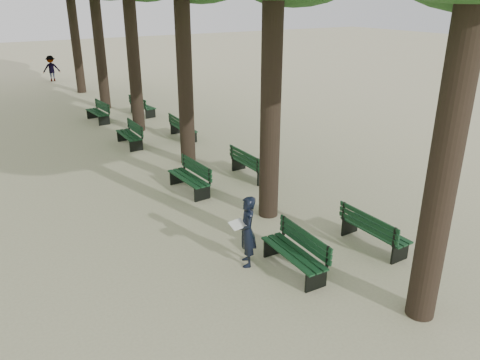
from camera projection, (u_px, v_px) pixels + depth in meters
ground at (291, 285)px, 9.67m from camera, size 120.00×120.00×0.00m
bench_left_0 at (293, 260)px, 10.07m from camera, size 0.64×1.82×0.92m
bench_left_1 at (189, 183)px, 14.15m from camera, size 0.66×1.83×0.92m
bench_left_2 at (129, 139)px, 18.44m from camera, size 0.59×1.81×0.92m
bench_left_3 at (98, 116)px, 21.95m from camera, size 0.71×1.84×0.92m
bench_right_0 at (374, 236)px, 11.05m from camera, size 0.59×1.81×0.92m
bench_right_1 at (251, 169)px, 15.30m from camera, size 0.57×1.80×0.92m
bench_right_2 at (183, 132)px, 19.42m from camera, size 0.65×1.82×0.92m
bench_right_3 at (143, 110)px, 23.15m from camera, size 0.78×1.86×0.92m
man_with_map at (247, 231)px, 10.14m from camera, size 0.72×0.72×1.62m
pedestrian_b at (51, 68)px, 31.96m from camera, size 1.15×0.49×1.72m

